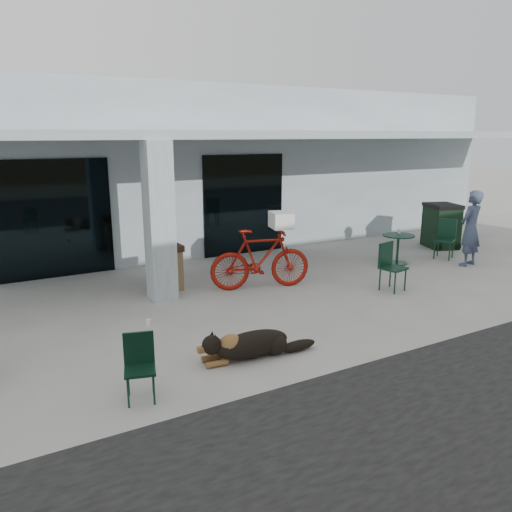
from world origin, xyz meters
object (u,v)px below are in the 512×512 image
dog (253,343)px  bicycle (260,259)px  cafe_chair_far_a (393,267)px  trash_receptacle (168,267)px  cafe_table_far (398,249)px  cafe_chair_near (140,369)px  cafe_chair_far_b (445,239)px  person (471,228)px  wheeled_bin (441,226)px

dog → bicycle: bearing=63.5°
bicycle → cafe_chair_far_a: size_ratio=2.13×
cafe_chair_far_a → trash_receptacle: (-4.09, 2.41, -0.02)m
cafe_table_far → dog: bearing=-153.0°
dog → cafe_chair_far_a: 4.38m
bicycle → cafe_table_far: size_ratio=2.69×
dog → cafe_chair_far_a: cafe_chair_far_a is taller
cafe_table_far → trash_receptacle: trash_receptacle is taller
cafe_chair_near → cafe_chair_far_b: size_ratio=0.80×
cafe_chair_far_b → trash_receptacle: cafe_chair_far_b is taller
dog → cafe_chair_near: size_ratio=1.64×
cafe_table_far → person: 1.83m
cafe_chair_far_b → cafe_chair_far_a: bearing=-94.3°
trash_receptacle → wheeled_bin: 8.33m
dog → cafe_chair_near: cafe_chair_near is taller
cafe_table_far → cafe_chair_far_b: cafe_chair_far_b is taller
cafe_chair_near → wheeled_bin: bearing=38.1°
person → wheeled_bin: bearing=-130.5°
cafe_chair_near → person: 9.46m
cafe_table_far → person: bearing=-34.3°
cafe_chair_near → cafe_chair_far_a: (5.95, 1.78, 0.09)m
person → trash_receptacle: bearing=-23.5°
dog → wheeled_bin: size_ratio=1.07×
dog → cafe_chair_far_a: bearing=23.8°
cafe_table_far → wheeled_bin: size_ratio=0.63×
bicycle → cafe_chair_far_b: bicycle is taller
trash_receptacle → wheeled_bin: bearing=0.0°
cafe_chair_far_a → dog: bearing=-172.7°
dog → person: person is taller
person → wheeled_bin: 2.10m
dog → cafe_chair_far_b: (7.37, 2.80, 0.29)m
wheeled_bin → trash_receptacle: bearing=-160.2°
person → cafe_table_far: bearing=-44.1°
cafe_chair_near → dog: bearing=28.1°
cafe_chair_far_a → person: size_ratio=0.54×
person → cafe_chair_far_a: bearing=1.5°
bicycle → wheeled_bin: bearing=-66.9°
dog → cafe_chair_far_b: 7.89m
cafe_chair_far_a → person: (3.18, 0.63, 0.44)m
bicycle → cafe_chair_far_b: size_ratio=2.07×
cafe_chair_near → person: size_ratio=0.44×
person → wheeled_bin: (1.06, 1.78, -0.31)m
cafe_table_far → trash_receptacle: bearing=172.2°
dog → cafe_chair_far_a: (4.15, 1.39, 0.28)m
cafe_chair_near → wheeled_bin: 11.02m
dog → cafe_chair_near: bearing=-162.3°
cafe_chair_far_b → trash_receptacle: 7.38m
cafe_chair_far_a → trash_receptacle: cafe_chair_far_a is taller
cafe_chair_near → cafe_chair_far_a: size_ratio=0.82×
trash_receptacle → bicycle: bearing=-27.3°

